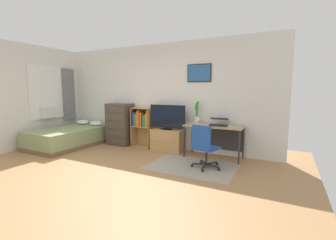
# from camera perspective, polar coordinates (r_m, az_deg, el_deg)

# --- Properties ---
(ground_plane) EXTENTS (7.20, 7.20, 0.00)m
(ground_plane) POSITION_cam_1_polar(r_m,az_deg,el_deg) (4.42, -18.23, -13.03)
(ground_plane) COLOR #A87A4C
(wall_back_with_posters) EXTENTS (6.12, 0.09, 2.70)m
(wall_back_with_posters) POSITION_cam_1_polar(r_m,az_deg,el_deg) (6.08, -2.06, 5.89)
(wall_back_with_posters) COLOR silver
(wall_back_with_posters) RESTS_ON ground_plane
(wall_left_with_window) EXTENTS (0.27, 4.92, 2.70)m
(wall_left_with_window) POSITION_cam_1_polar(r_m,az_deg,el_deg) (6.75, -35.81, 4.54)
(wall_left_with_window) COLOR silver
(wall_left_with_window) RESTS_ON ground_plane
(area_rug) EXTENTS (1.70, 1.20, 0.01)m
(area_rug) POSITION_cam_1_polar(r_m,az_deg,el_deg) (4.72, 5.97, -11.31)
(area_rug) COLOR #9E937F
(area_rug) RESTS_ON ground_plane
(bed) EXTENTS (1.28, 2.03, 0.61)m
(bed) POSITION_cam_1_polar(r_m,az_deg,el_deg) (6.86, -23.29, -3.84)
(bed) COLOR brown
(bed) RESTS_ON ground_plane
(dresser) EXTENTS (0.71, 0.46, 1.15)m
(dresser) POSITION_cam_1_polar(r_m,az_deg,el_deg) (6.57, -11.86, -0.99)
(dresser) COLOR #4C4238
(dresser) RESTS_ON ground_plane
(bookshelf) EXTENTS (0.57, 0.30, 1.05)m
(bookshelf) POSITION_cam_1_polar(r_m,az_deg,el_deg) (6.18, -6.49, -0.76)
(bookshelf) COLOR tan
(bookshelf) RESTS_ON ground_plane
(tv_stand) EXTENTS (0.81, 0.41, 0.54)m
(tv_stand) POSITION_cam_1_polar(r_m,az_deg,el_deg) (5.81, -0.10, -4.96)
(tv_stand) COLOR tan
(tv_stand) RESTS_ON ground_plane
(television) EXTENTS (0.96, 0.16, 0.61)m
(television) POSITION_cam_1_polar(r_m,az_deg,el_deg) (5.69, -0.21, 0.71)
(television) COLOR black
(television) RESTS_ON tv_stand
(desk) EXTENTS (1.28, 0.57, 0.74)m
(desk) POSITION_cam_1_polar(r_m,az_deg,el_deg) (5.30, 11.51, -2.65)
(desk) COLOR tan
(desk) RESTS_ON ground_plane
(office_chair) EXTENTS (0.58, 0.57, 0.86)m
(office_chair) POSITION_cam_1_polar(r_m,az_deg,el_deg) (4.49, 8.96, -6.29)
(office_chair) COLOR #232326
(office_chair) RESTS_ON ground_plane
(laptop) EXTENTS (0.44, 0.47, 0.17)m
(laptop) POSITION_cam_1_polar(r_m,az_deg,el_deg) (5.23, 12.50, -0.55)
(laptop) COLOR #333338
(laptop) RESTS_ON desk
(computer_mouse) EXTENTS (0.06, 0.10, 0.03)m
(computer_mouse) POSITION_cam_1_polar(r_m,az_deg,el_deg) (5.03, 15.34, -1.53)
(computer_mouse) COLOR silver
(computer_mouse) RESTS_ON desk
(bamboo_vase) EXTENTS (0.11, 0.09, 0.52)m
(bamboo_vase) POSITION_cam_1_polar(r_m,az_deg,el_deg) (5.49, 7.15, 1.96)
(bamboo_vase) COLOR silver
(bamboo_vase) RESTS_ON desk
(wine_glass) EXTENTS (0.07, 0.07, 0.18)m
(wine_glass) POSITION_cam_1_polar(r_m,az_deg,el_deg) (5.23, 7.56, 0.31)
(wine_glass) COLOR silver
(wine_glass) RESTS_ON desk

